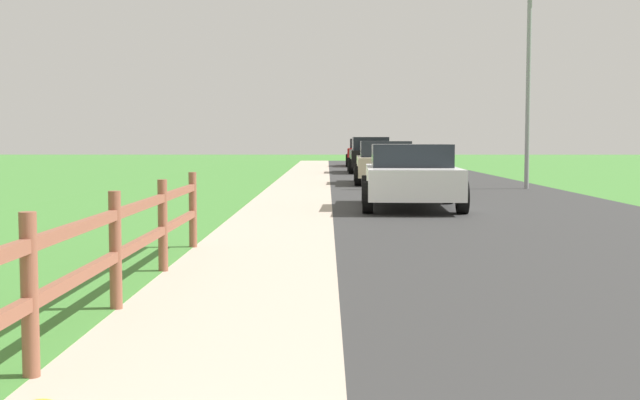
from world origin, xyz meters
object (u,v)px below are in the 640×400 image
parked_car_beige (385,162)px  parked_suv_white (411,176)px  parked_car_black (370,155)px  parked_car_red (364,152)px  street_lamp (532,54)px

parked_car_beige → parked_suv_white: bearing=-90.9°
parked_car_beige → parked_car_black: (-0.02, 9.64, 0.09)m
parked_car_red → parked_suv_white: bearing=-90.6°
parked_car_red → parked_car_black: bearing=-90.9°
parked_suv_white → parked_car_black: parked_car_black is taller
parked_suv_white → parked_car_black: bearing=89.6°
parked_suv_white → parked_car_red: parked_car_red is taller
parked_car_beige → parked_car_black: parked_car_black is taller
parked_car_beige → parked_car_black: 9.64m
parked_car_red → street_lamp: 22.78m
parked_car_beige → parked_car_black: bearing=90.1°
parked_car_black → street_lamp: 13.79m
street_lamp → parked_car_beige: bearing=144.5°
parked_suv_white → parked_car_red: size_ratio=0.89×
parked_suv_white → street_lamp: size_ratio=0.63×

